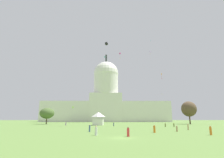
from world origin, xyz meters
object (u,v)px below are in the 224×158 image
(tree_west_near, at_px, (47,113))
(person_tan_aisle_center, at_px, (177,129))
(person_red_near_tent, at_px, (128,132))
(kite_lime_low, at_px, (73,107))
(kite_violet_high, at_px, (150,53))
(person_olive_front_right, at_px, (165,125))
(person_olive_mid_center, at_px, (174,125))
(person_orange_back_right, at_px, (211,131))
(person_white_back_center, at_px, (96,131))
(kite_cyan_high, at_px, (151,41))
(person_denim_near_tree_west, at_px, (90,128))
(person_tan_mid_right, at_px, (188,127))
(tree_east_mid, at_px, (189,109))
(event_tent, at_px, (98,118))
(kite_black_high, at_px, (106,44))
(capitol_building, at_px, (106,101))
(kite_turquoise_high, at_px, (105,57))
(person_purple_edge_east, at_px, (66,124))
(person_orange_front_center, at_px, (154,129))
(person_navy_back_left, at_px, (114,124))
(kite_magenta_high, at_px, (120,54))
(kite_orange_mid, at_px, (161,75))

(tree_west_near, height_order, person_tan_aisle_center, tree_west_near)
(person_red_near_tent, relative_size, kite_lime_low, 1.23)
(tree_west_near, distance_m, kite_violet_high, 97.22)
(person_olive_front_right, bearing_deg, person_olive_mid_center, -47.40)
(person_orange_back_right, bearing_deg, person_white_back_center, 52.63)
(kite_cyan_high, bearing_deg, person_denim_near_tree_west, 19.58)
(tree_west_near, distance_m, kite_lime_low, 19.93)
(person_tan_mid_right, bearing_deg, person_white_back_center, -128.66)
(tree_east_mid, distance_m, person_orange_back_right, 77.49)
(person_denim_near_tree_west, height_order, kite_lime_low, kite_lime_low)
(person_tan_aisle_center, distance_m, kite_violet_high, 118.20)
(event_tent, distance_m, kite_lime_low, 38.21)
(person_orange_back_right, height_order, kite_black_high, kite_black_high)
(person_red_near_tent, bearing_deg, kite_cyan_high, -105.73)
(tree_west_near, bearing_deg, capitol_building, 68.11)
(person_white_back_center, height_order, kite_turquoise_high, kite_turquoise_high)
(person_white_back_center, bearing_deg, event_tent, -177.57)
(person_denim_near_tree_west, bearing_deg, person_purple_edge_east, -157.55)
(capitol_building, relative_size, person_tan_aisle_center, 88.17)
(person_red_near_tent, height_order, kite_violet_high, kite_violet_high)
(person_denim_near_tree_west, xyz_separation_m, kite_turquoise_high, (0.78, 97.16, 52.51))
(person_olive_front_right, bearing_deg, kite_turquoise_high, 73.84)
(person_red_near_tent, bearing_deg, event_tent, -79.35)
(person_red_near_tent, relative_size, kite_violet_high, 0.77)
(person_olive_front_right, bearing_deg, person_orange_front_center, -147.39)
(tree_west_near, distance_m, person_denim_near_tree_west, 69.39)
(tree_east_mid, xyz_separation_m, kite_black_high, (-48.80, -27.66, 29.10))
(person_red_near_tent, height_order, kite_cyan_high, kite_cyan_high)
(person_orange_back_right, bearing_deg, person_olive_mid_center, -47.00)
(kite_black_high, bearing_deg, capitol_building, 141.14)
(person_olive_mid_center, relative_size, person_olive_front_right, 1.04)
(person_navy_back_left, relative_size, person_denim_near_tree_west, 0.95)
(person_tan_mid_right, bearing_deg, kite_lime_low, 140.89)
(tree_east_mid, bearing_deg, person_orange_back_right, -111.40)
(event_tent, height_order, person_tan_mid_right, event_tent)
(person_olive_front_right, relative_size, kite_cyan_high, 1.80)
(person_red_near_tent, distance_m, person_olive_mid_center, 43.36)
(person_denim_near_tree_west, relative_size, kite_violet_high, 0.80)
(tree_west_near, bearing_deg, person_olive_front_right, -31.40)
(kite_turquoise_high, bearing_deg, kite_magenta_high, -165.44)
(person_orange_back_right, distance_m, kite_turquoise_high, 120.67)
(person_navy_back_left, bearing_deg, person_white_back_center, -167.23)
(kite_magenta_high, bearing_deg, capitol_building, 56.82)
(person_orange_back_right, xyz_separation_m, person_white_back_center, (-21.72, -0.29, -0.02))
(person_red_near_tent, xyz_separation_m, person_olive_front_right, (18.32, 38.32, -0.08))
(person_purple_edge_east, height_order, person_olive_front_right, person_purple_edge_east)
(person_olive_mid_center, distance_m, kite_orange_mid, 59.19)
(person_orange_back_right, distance_m, person_olive_front_right, 35.67)
(person_white_back_center, bearing_deg, person_purple_edge_east, -161.44)
(person_orange_front_center, xyz_separation_m, kite_turquoise_high, (-13.93, 100.05, 52.52))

